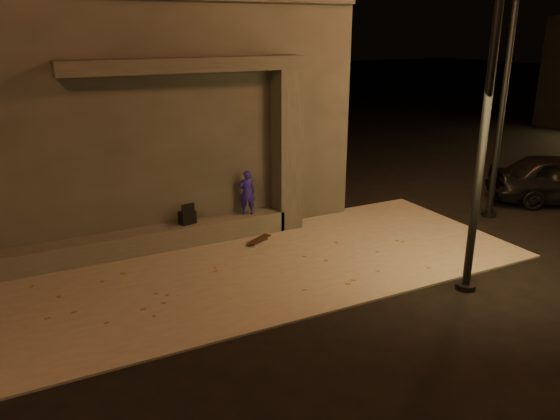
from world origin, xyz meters
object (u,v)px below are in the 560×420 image
column (287,151)px  skateboarder (247,192)px  skateboard (259,239)px  street_lamp_0 (491,69)px  backpack (187,216)px

column → skateboarder: column is taller
skateboarder → skateboard: 1.10m
street_lamp_0 → skateboard: bearing=123.4°
column → skateboard: bearing=-147.5°
column → street_lamp_0: 4.94m
column → backpack: size_ratio=7.68×
skateboard → street_lamp_0: street_lamp_0 is taller
backpack → street_lamp_0: 6.56m
column → skateboard: column is taller
column → skateboard: size_ratio=5.26×
skateboard → column: bearing=3.0°
skateboarder → street_lamp_0: 5.69m
skateboarder → skateboard: size_ratio=1.47×
backpack → street_lamp_0: (3.78, -4.30, 3.20)m
skateboard → street_lamp_0: bearing=-86.1°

